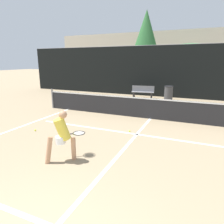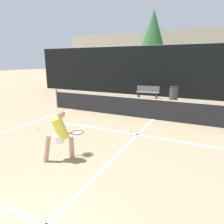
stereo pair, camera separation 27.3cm
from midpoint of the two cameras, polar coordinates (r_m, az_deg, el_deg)
court_service_line at (r=7.23m, az=8.38°, el=-6.43°), size 8.25×0.10×0.01m
court_center_mark at (r=6.20m, az=5.04°, el=-9.94°), size 0.10×6.68×0.01m
court_sideline_left at (r=8.75m, az=-23.79°, el=-3.82°), size 0.10×7.68×0.01m
net at (r=9.09m, az=12.66°, el=1.05°), size 11.09×0.09×1.07m
fence_back at (r=14.89m, az=18.55°, el=10.83°), size 24.00×0.06×3.66m
player_practicing at (r=5.31m, az=-13.10°, el=-5.97°), size 0.84×1.06×1.36m
tennis_ball_scattered_0 at (r=8.10m, az=-19.61°, el=-4.61°), size 0.07×0.07×0.07m
tennis_ball_scattered_3 at (r=7.43m, az=6.37°, el=-5.54°), size 0.07×0.07×0.07m
tennis_ball_scattered_5 at (r=7.28m, az=-9.38°, el=-6.05°), size 0.07×0.07×0.07m
courtside_bench at (r=14.23m, az=10.73°, el=5.69°), size 1.59×0.59×0.86m
trash_bin at (r=13.54m, az=17.76°, el=4.94°), size 0.56×0.56×0.98m
parked_car at (r=17.31m, az=29.01°, el=6.03°), size 1.64×4.00×1.37m
tree_west at (r=22.87m, az=12.02°, el=21.34°), size 2.90×2.90×7.73m
tree_mid at (r=22.52m, az=23.67°, el=16.35°), size 3.82×3.82×4.28m
building_far at (r=28.48m, az=22.63°, el=14.50°), size 36.00×2.40×6.30m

